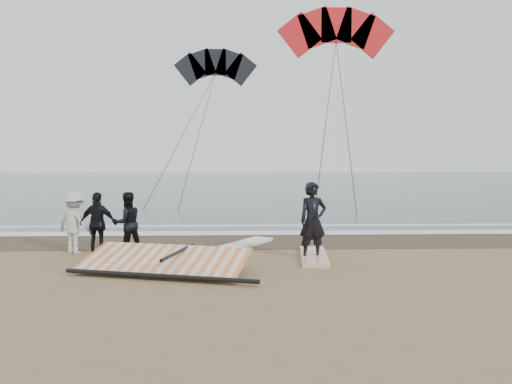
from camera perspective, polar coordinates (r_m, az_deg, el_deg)
ground at (r=10.72m, az=1.77°, el=-9.78°), size 120.00×120.00×0.00m
sea at (r=43.46m, az=-0.96°, el=0.90°), size 120.00×54.00×0.02m
wet_sand at (r=15.11m, az=0.70°, el=-5.60°), size 120.00×2.80×0.01m
foam_near at (r=16.49m, az=0.48°, el=-4.69°), size 120.00×0.90×0.01m
foam_far at (r=18.17m, az=0.27°, el=-3.85°), size 120.00×0.45×0.01m
man_main at (r=12.46m, az=6.52°, el=-3.29°), size 0.80×0.63×1.93m
board_white at (r=12.77m, az=6.63°, el=-7.30°), size 0.86×2.35×0.09m
board_cream at (r=14.32m, az=-1.40°, el=-5.99°), size 1.77×2.26×0.10m
trio_cluster at (r=13.71m, az=-17.67°, el=-3.40°), size 2.51×1.08×1.64m
sail_rig at (r=11.49m, az=-10.62°, el=-7.90°), size 4.15×2.59×0.49m
kite_red at (r=30.63m, az=9.14°, el=17.24°), size 7.64×4.47×12.72m
kite_dark at (r=39.56m, az=-4.68°, el=13.77°), size 7.05×8.25×18.53m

